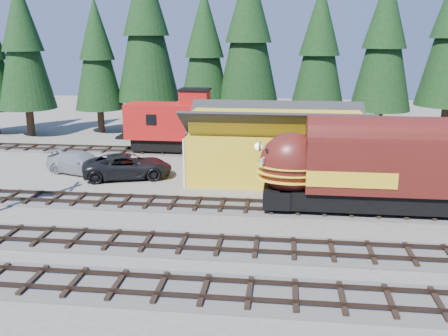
# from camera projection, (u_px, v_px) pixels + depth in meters

# --- Properties ---
(ground) EXTENTS (120.00, 120.00, 0.00)m
(ground) POSITION_uv_depth(u_px,v_px,m) (270.00, 234.00, 25.89)
(ground) COLOR #6B665B
(ground) RESTS_ON ground
(track_siding) EXTENTS (68.00, 3.20, 0.33)m
(track_siding) POSITION_uv_depth(u_px,v_px,m) (447.00, 215.00, 28.55)
(track_siding) COLOR #4C4947
(track_siding) RESTS_ON ground
(track_spur) EXTENTS (32.00, 3.20, 0.33)m
(track_spur) POSITION_uv_depth(u_px,v_px,m) (163.00, 152.00, 44.32)
(track_spur) COLOR #4C4947
(track_spur) RESTS_ON ground
(depot) EXTENTS (12.80, 7.00, 5.30)m
(depot) POSITION_uv_depth(u_px,v_px,m) (275.00, 139.00, 35.22)
(depot) COLOR yellow
(depot) RESTS_ON ground
(conifer_backdrop) EXTENTS (78.57, 22.19, 16.82)m
(conifer_backdrop) POSITION_uv_depth(u_px,v_px,m) (384.00, 38.00, 45.62)
(conifer_backdrop) COLOR black
(conifer_backdrop) RESTS_ON ground
(locomotive) EXTENTS (15.76, 3.13, 4.29)m
(locomotive) POSITION_uv_depth(u_px,v_px,m) (390.00, 171.00, 28.32)
(locomotive) COLOR black
(locomotive) RESTS_ON ground
(caboose) EXTENTS (10.03, 2.91, 5.21)m
(caboose) POSITION_uv_depth(u_px,v_px,m) (184.00, 124.00, 43.45)
(caboose) COLOR black
(caboose) RESTS_ON ground
(pickup_truck_a) EXTENTS (6.92, 4.65, 1.76)m
(pickup_truck_a) POSITION_uv_depth(u_px,v_px,m) (128.00, 166.00, 36.05)
(pickup_truck_a) COLOR black
(pickup_truck_a) RESTS_ON ground
(pickup_truck_b) EXTENTS (6.01, 3.89, 1.62)m
(pickup_truck_b) POSITION_uv_depth(u_px,v_px,m) (81.00, 163.00, 37.22)
(pickup_truck_b) COLOR #ADB0B5
(pickup_truck_b) RESTS_ON ground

